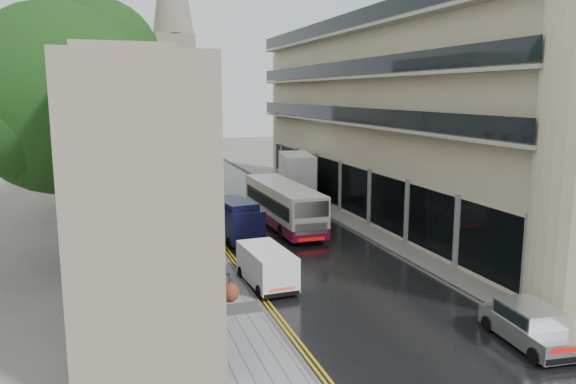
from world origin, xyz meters
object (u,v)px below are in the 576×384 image
lamp_post_near (198,173)px  tree_far (80,130)px  tree_near (62,132)px  silver_hatchback (536,343)px  white_van (260,278)px  pedestrian (180,228)px  white_lorry (286,181)px  navy_van (230,226)px  cream_bus (281,215)px  lamp_post_far (174,154)px

lamp_post_near → tree_far: bearing=94.5°
tree_near → silver_hatchback: bearing=-47.3°
white_van → tree_far: bearing=107.2°
pedestrian → silver_hatchback: bearing=137.6°
white_lorry → navy_van: size_ratio=1.51×
silver_hatchback → navy_van: 18.29m
white_van → lamp_post_near: bearing=97.1°
tree_near → cream_bus: 13.44m
silver_hatchback → navy_van: bearing=116.3°
white_lorry → pedestrian: bearing=-126.1°
white_van → pedestrian: size_ratio=2.33×
cream_bus → white_lorry: 10.27m
white_lorry → lamp_post_far: lamp_post_far is taller
white_van → navy_van: (0.44, 8.35, 0.38)m
cream_bus → silver_hatchback: bearing=-81.2°
silver_hatchback → pedestrian: 21.02m
navy_van → lamp_post_near: size_ratio=0.57×
lamp_post_near → lamp_post_far: (0.20, 13.01, -0.28)m
silver_hatchback → lamp_post_far: size_ratio=0.47×
white_van → navy_van: bearing=83.5°
silver_hatchback → lamp_post_far: lamp_post_far is taller
tree_near → navy_van: 10.32m
silver_hatchback → tree_far: bearing=121.7°
lamp_post_near → cream_bus: bearing=-0.4°
silver_hatchback → tree_near: bearing=137.5°
tree_far → white_lorry: (15.20, -1.67, -4.20)m
white_van → tree_near: bearing=132.4°
lamp_post_far → tree_far: bearing=-169.3°
tree_far → cream_bus: size_ratio=1.18×
lamp_post_far → lamp_post_near: bearing=-76.7°
tree_far → silver_hatchback: (15.04, -29.62, -5.48)m
white_lorry → lamp_post_far: bearing=-178.4°
cream_bus → silver_hatchback: (3.18, -18.26, -0.70)m
tree_near → navy_van: tree_near is taller
white_van → lamp_post_near: 8.51m
cream_bus → white_lorry: white_lorry is taller
lamp_post_near → tree_near: bearing=155.2°
tree_near → tree_far: tree_near is taller
silver_hatchback → navy_van: size_ratio=0.77×
lamp_post_far → navy_van: bearing=-68.1°
navy_van → cream_bus: bearing=11.5°
silver_hatchback → lamp_post_near: lamp_post_near is taller
lamp_post_far → white_van: bearing=-72.4°
tree_near → lamp_post_far: bearing=61.0°
tree_near → white_lorry: tree_near is taller
tree_near → pedestrian: bearing=20.2°
tree_far → lamp_post_far: bearing=-3.5°
tree_far → lamp_post_near: (6.49, -13.41, -1.63)m
white_van → lamp_post_far: (-1.21, 20.57, 3.38)m
white_lorry → lamp_post_near: size_ratio=0.85×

